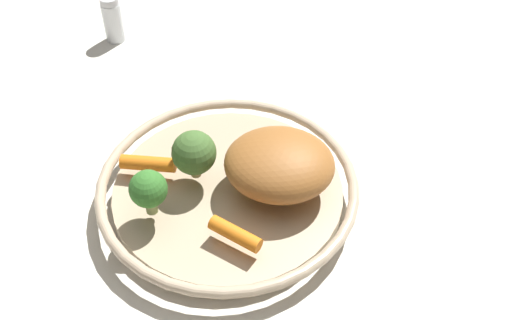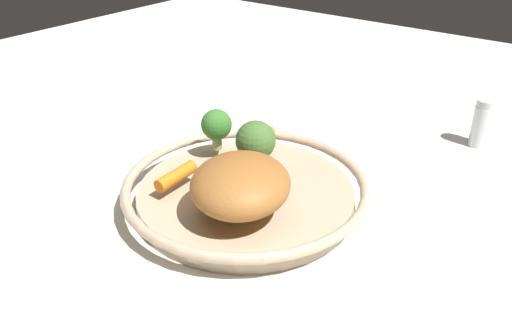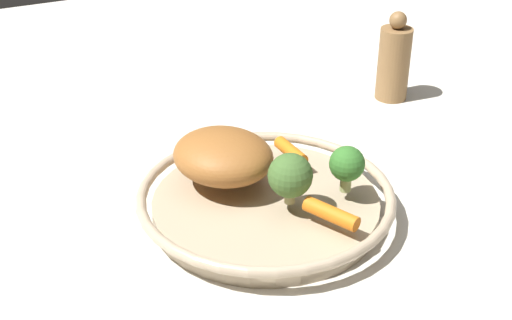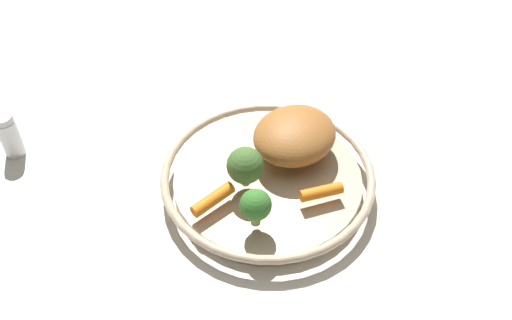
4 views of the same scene
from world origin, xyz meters
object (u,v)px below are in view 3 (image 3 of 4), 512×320
serving_bowl (266,202)px  baby_carrot_center (291,151)px  broccoli_floret_large (290,176)px  pepper_mill (394,61)px  broccoli_floret_small (347,165)px  roast_chicken_piece (223,156)px  baby_carrot_near_rim (331,214)px

serving_bowl → baby_carrot_center: bearing=131.2°
broccoli_floret_large → pepper_mill: (-0.27, 0.34, -0.01)m
broccoli_floret_small → broccoli_floret_large: (-0.01, -0.08, 0.00)m
serving_bowl → broccoli_floret_large: size_ratio=4.99×
pepper_mill → baby_carrot_center: bearing=-59.6°
roast_chicken_piece → baby_carrot_near_rim: roast_chicken_piece is taller
roast_chicken_piece → baby_carrot_center: roast_chicken_piece is taller
roast_chicken_piece → baby_carrot_near_rim: size_ratio=1.93×
serving_bowl → baby_carrot_near_rim: 0.11m
serving_bowl → broccoli_floret_large: bearing=18.4°
serving_bowl → pepper_mill: 0.43m
roast_chicken_piece → pepper_mill: 0.43m
serving_bowl → baby_carrot_near_rim: size_ratio=4.70×
broccoli_floret_small → pepper_mill: (-0.27, 0.27, -0.01)m
serving_bowl → broccoli_floret_small: bearing=62.8°
baby_carrot_near_rim → baby_carrot_center: baby_carrot_near_rim is taller
baby_carrot_near_rim → baby_carrot_center: size_ratio=1.09×
serving_bowl → broccoli_floret_large: (0.04, 0.01, 0.06)m
baby_carrot_near_rim → baby_carrot_center: 0.16m
broccoli_floret_small → pepper_mill: pepper_mill is taller
pepper_mill → broccoli_floret_small: bearing=-44.4°
serving_bowl → baby_carrot_near_rim: (0.09, 0.04, 0.03)m
serving_bowl → pepper_mill: bearing=122.6°
serving_bowl → broccoli_floret_large: broccoli_floret_large is taller
baby_carrot_center → broccoli_floret_large: (0.10, -0.06, 0.03)m
baby_carrot_center → baby_carrot_near_rim: bearing=-11.2°
baby_carrot_center → broccoli_floret_large: bearing=-29.3°
baby_carrot_near_rim → pepper_mill: pepper_mill is taller
roast_chicken_piece → broccoli_floret_large: size_ratio=2.04×
serving_bowl → baby_carrot_center: size_ratio=5.14×
roast_chicken_piece → serving_bowl: bearing=32.9°
baby_carrot_near_rim → broccoli_floret_large: size_ratio=1.06×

